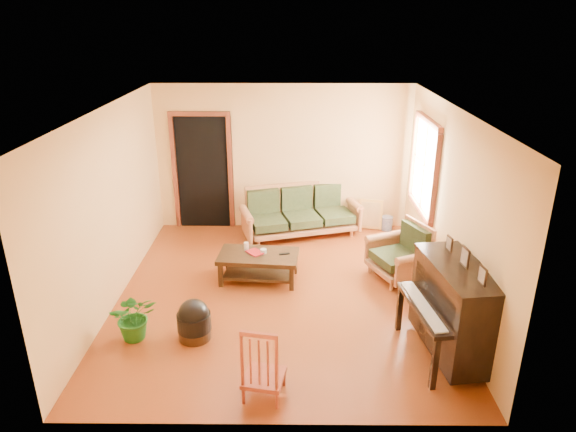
{
  "coord_description": "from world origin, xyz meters",
  "views": [
    {
      "loc": [
        0.16,
        -6.36,
        3.7
      ],
      "look_at": [
        0.1,
        0.2,
        1.1
      ],
      "focal_mm": 32.0,
      "sensor_mm": 36.0,
      "label": 1
    }
  ],
  "objects_px": {
    "coffee_table": "(259,267)",
    "red_chair": "(264,360)",
    "sofa": "(301,212)",
    "piano": "(454,311)",
    "potted_plant": "(134,316)",
    "ceramic_crock": "(387,223)",
    "footstool": "(194,324)",
    "armchair": "(399,252)"
  },
  "relations": [
    {
      "from": "coffee_table",
      "to": "potted_plant",
      "type": "height_order",
      "value": "potted_plant"
    },
    {
      "from": "piano",
      "to": "sofa",
      "type": "bearing_deg",
      "value": 108.12
    },
    {
      "from": "sofa",
      "to": "ceramic_crock",
      "type": "height_order",
      "value": "sofa"
    },
    {
      "from": "footstool",
      "to": "ceramic_crock",
      "type": "distance_m",
      "value": 4.48
    },
    {
      "from": "sofa",
      "to": "ceramic_crock",
      "type": "bearing_deg",
      "value": -6.94
    },
    {
      "from": "piano",
      "to": "potted_plant",
      "type": "xyz_separation_m",
      "value": [
        -3.73,
        0.28,
        -0.27
      ]
    },
    {
      "from": "sofa",
      "to": "piano",
      "type": "distance_m",
      "value": 3.81
    },
    {
      "from": "coffee_table",
      "to": "footstool",
      "type": "distance_m",
      "value": 1.63
    },
    {
      "from": "piano",
      "to": "ceramic_crock",
      "type": "distance_m",
      "value": 3.71
    },
    {
      "from": "armchair",
      "to": "ceramic_crock",
      "type": "distance_m",
      "value": 1.86
    },
    {
      "from": "sofa",
      "to": "piano",
      "type": "bearing_deg",
      "value": -80.17
    },
    {
      "from": "coffee_table",
      "to": "ceramic_crock",
      "type": "bearing_deg",
      "value": 40.71
    },
    {
      "from": "footstool",
      "to": "potted_plant",
      "type": "relative_size",
      "value": 0.67
    },
    {
      "from": "sofa",
      "to": "armchair",
      "type": "height_order",
      "value": "sofa"
    },
    {
      "from": "sofa",
      "to": "potted_plant",
      "type": "distance_m",
      "value": 3.76
    },
    {
      "from": "ceramic_crock",
      "to": "piano",
      "type": "bearing_deg",
      "value": -88.52
    },
    {
      "from": "armchair",
      "to": "red_chair",
      "type": "bearing_deg",
      "value": -149.74
    },
    {
      "from": "red_chair",
      "to": "potted_plant",
      "type": "distance_m",
      "value": 1.9
    },
    {
      "from": "coffee_table",
      "to": "piano",
      "type": "xyz_separation_m",
      "value": [
        2.32,
        -1.76,
        0.36
      ]
    },
    {
      "from": "coffee_table",
      "to": "armchair",
      "type": "bearing_deg",
      "value": 2.52
    },
    {
      "from": "sofa",
      "to": "potted_plant",
      "type": "xyz_separation_m",
      "value": [
        -2.06,
        -3.14,
        -0.13
      ]
    },
    {
      "from": "piano",
      "to": "footstool",
      "type": "distance_m",
      "value": 3.05
    },
    {
      "from": "coffee_table",
      "to": "red_chair",
      "type": "xyz_separation_m",
      "value": [
        0.21,
        -2.47,
        0.22
      ]
    },
    {
      "from": "footstool",
      "to": "potted_plant",
      "type": "height_order",
      "value": "potted_plant"
    },
    {
      "from": "armchair",
      "to": "ceramic_crock",
      "type": "bearing_deg",
      "value": 61.31
    },
    {
      "from": "coffee_table",
      "to": "ceramic_crock",
      "type": "distance_m",
      "value": 2.94
    },
    {
      "from": "sofa",
      "to": "coffee_table",
      "type": "bearing_deg",
      "value": -127.62
    },
    {
      "from": "armchair",
      "to": "piano",
      "type": "relative_size",
      "value": 0.66
    },
    {
      "from": "sofa",
      "to": "armchair",
      "type": "bearing_deg",
      "value": -64.1
    },
    {
      "from": "footstool",
      "to": "armchair",
      "type": "bearing_deg",
      "value": 29.66
    },
    {
      "from": "coffee_table",
      "to": "red_chair",
      "type": "height_order",
      "value": "red_chair"
    },
    {
      "from": "sofa",
      "to": "red_chair",
      "type": "relative_size",
      "value": 2.35
    },
    {
      "from": "sofa",
      "to": "footstool",
      "type": "distance_m",
      "value": 3.42
    },
    {
      "from": "coffee_table",
      "to": "potted_plant",
      "type": "relative_size",
      "value": 1.91
    },
    {
      "from": "sofa",
      "to": "piano",
      "type": "relative_size",
      "value": 1.59
    },
    {
      "from": "sofa",
      "to": "footstool",
      "type": "height_order",
      "value": "sofa"
    },
    {
      "from": "red_chair",
      "to": "potted_plant",
      "type": "relative_size",
      "value": 1.43
    },
    {
      "from": "coffee_table",
      "to": "piano",
      "type": "bearing_deg",
      "value": -37.21
    },
    {
      "from": "sofa",
      "to": "armchair",
      "type": "distance_m",
      "value": 2.11
    },
    {
      "from": "ceramic_crock",
      "to": "coffee_table",
      "type": "bearing_deg",
      "value": -139.29
    },
    {
      "from": "sofa",
      "to": "piano",
      "type": "height_order",
      "value": "piano"
    },
    {
      "from": "footstool",
      "to": "sofa",
      "type": "bearing_deg",
      "value": 66.85
    }
  ]
}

